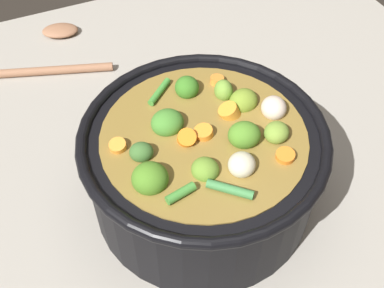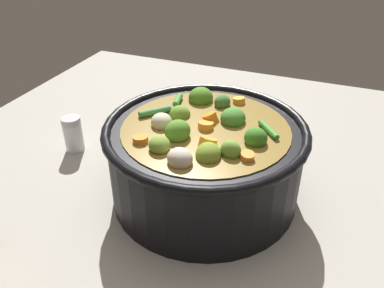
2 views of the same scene
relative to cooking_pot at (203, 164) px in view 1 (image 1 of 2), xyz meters
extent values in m
plane|color=#9E998E|center=(0.00, 0.00, -0.07)|extent=(1.10, 1.10, 0.00)
cylinder|color=black|center=(0.00, 0.00, -0.01)|extent=(0.30, 0.30, 0.12)
torus|color=black|center=(0.00, 0.00, 0.05)|extent=(0.31, 0.31, 0.01)
cylinder|color=olive|center=(0.00, 0.00, 0.00)|extent=(0.25, 0.25, 0.12)
ellipsoid|color=#3A7923|center=(-0.08, 0.01, 0.06)|extent=(0.04, 0.04, 0.03)
ellipsoid|color=#4F8628|center=(0.03, 0.04, 0.07)|extent=(0.05, 0.05, 0.03)
ellipsoid|color=olive|center=(0.04, 0.08, 0.06)|extent=(0.04, 0.04, 0.02)
ellipsoid|color=olive|center=(-0.03, 0.07, 0.06)|extent=(0.04, 0.05, 0.03)
ellipsoid|color=#4B8024|center=(0.04, -0.08, 0.06)|extent=(0.06, 0.06, 0.04)
ellipsoid|color=olive|center=(0.05, -0.02, 0.06)|extent=(0.04, 0.04, 0.03)
ellipsoid|color=#44852F|center=(-0.03, -0.03, 0.06)|extent=(0.04, 0.04, 0.03)
ellipsoid|color=olive|center=(-0.06, 0.05, 0.06)|extent=(0.03, 0.03, 0.03)
ellipsoid|color=#3C682E|center=(0.00, -0.08, 0.06)|extent=(0.03, 0.04, 0.02)
cylinder|color=orange|center=(0.00, -0.02, 0.06)|extent=(0.03, 0.03, 0.03)
cylinder|color=orange|center=(-0.02, 0.04, 0.06)|extent=(0.03, 0.04, 0.03)
cylinder|color=orange|center=(-0.08, 0.06, 0.06)|extent=(0.03, 0.03, 0.02)
cylinder|color=orange|center=(0.00, 0.00, 0.06)|extent=(0.02, 0.03, 0.02)
cylinder|color=orange|center=(-0.02, -0.10, 0.06)|extent=(0.03, 0.03, 0.02)
cylinder|color=orange|center=(0.07, 0.07, 0.06)|extent=(0.03, 0.03, 0.01)
ellipsoid|color=beige|center=(0.06, 0.02, 0.06)|extent=(0.05, 0.05, 0.03)
ellipsoid|color=beige|center=(0.00, 0.10, 0.06)|extent=(0.04, 0.04, 0.03)
cylinder|color=#3F8344|center=(0.09, -0.01, 0.06)|extent=(0.04, 0.05, 0.01)
cylinder|color=#439337|center=(-0.09, -0.02, 0.06)|extent=(0.04, 0.04, 0.01)
cylinder|color=#438D37|center=(0.07, -0.06, 0.06)|extent=(0.02, 0.04, 0.01)
ellipsoid|color=#99684B|center=(-0.46, -0.09, -0.06)|extent=(0.07, 0.08, 0.02)
cylinder|color=#99684B|center=(-0.35, -0.13, -0.06)|extent=(0.08, 0.20, 0.02)
camera|label=1|loc=(0.35, -0.17, 0.48)|focal=44.15mm
camera|label=2|loc=(-0.17, 0.49, 0.35)|focal=37.35mm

